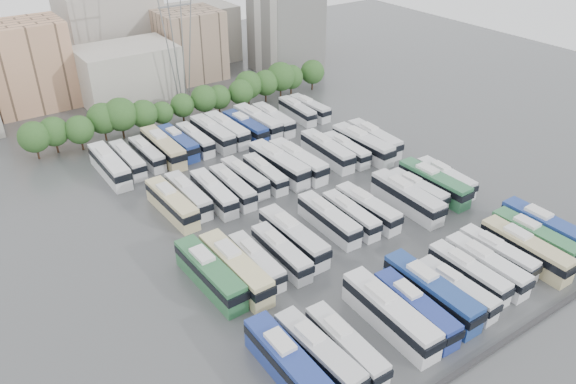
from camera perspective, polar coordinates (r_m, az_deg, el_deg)
ground at (r=84.59m, az=3.02°, el=-2.02°), size 220.00×220.00×0.00m
parapet at (r=67.22m, az=20.86°, el=-14.25°), size 56.00×0.50×0.50m
tree_line at (r=115.56m, az=-9.59°, el=9.21°), size 66.42×7.24×8.06m
city_buildings at (r=138.30m, az=-18.41°, el=13.23°), size 102.00×35.00×20.00m
apartment_tower at (r=142.03m, az=-0.22°, el=17.29°), size 14.00×14.00×26.00m
electricity_pylon at (r=118.75m, az=-11.32°, el=16.91°), size 9.00×6.91×33.83m
bus_r0_s0 at (r=58.64m, az=0.13°, el=-17.17°), size 3.01×13.35×4.18m
bus_r0_s1 at (r=60.00m, az=3.13°, el=-16.05°), size 3.17×12.37×3.85m
bus_r0_s2 at (r=61.15m, az=5.89°, el=-15.22°), size 2.76×11.59×3.62m
bus_r0_s4 at (r=64.78m, az=10.30°, el=-12.06°), size 3.39×13.76×4.29m
bus_r0_s5 at (r=66.38m, az=12.81°, el=-11.44°), size 3.26×12.21×3.79m
bus_r0_s6 at (r=68.71m, az=14.33°, el=-9.75°), size 3.02×13.51×4.23m
bus_r0_s7 at (r=70.53m, az=16.74°, el=-9.38°), size 2.64×11.00×3.44m
bus_r0_s8 at (r=73.29m, az=17.84°, el=-7.81°), size 2.48×11.36×3.56m
bus_r0_s9 at (r=75.15m, az=19.49°, el=-7.02°), size 2.60×11.80×3.70m
bus_r0_s10 at (r=77.97m, az=20.53°, el=-5.85°), size 2.68×11.08×3.46m
bus_r0_s11 at (r=79.58m, az=22.99°, el=-5.37°), size 2.97×12.86×4.02m
bus_r0_s12 at (r=82.44m, az=23.74°, el=-4.28°), size 2.84×12.44×3.90m
bus_r0_s13 at (r=84.84m, az=24.77°, el=-3.41°), size 2.98×13.28×4.16m
bus_r1_s0 at (r=69.88m, az=-7.94°, el=-8.19°), size 3.35×13.48×4.20m
bus_r1_s1 at (r=70.30m, az=-5.36°, el=-7.68°), size 3.21×13.73×4.29m
bus_r1_s2 at (r=71.96m, az=-3.24°, el=-6.99°), size 2.52×10.87×3.40m
bus_r1_s3 at (r=73.18m, az=-0.70°, el=-6.14°), size 2.63×11.34×3.55m
bus_r1_s4 at (r=75.61m, az=0.54°, el=-4.55°), size 2.98×13.00×4.07m
bus_r1_s6 at (r=79.67m, az=4.14°, el=-2.73°), size 2.89×12.09×3.77m
bus_r1_s7 at (r=81.19m, az=6.39°, el=-2.30°), size 2.71×11.06×3.45m
bus_r1_s8 at (r=82.88m, az=8.08°, el=-1.58°), size 2.87×11.85×3.70m
bus_r1_s10 at (r=86.06m, az=11.98°, el=-0.50°), size 3.16×13.36×4.18m
bus_r1_s11 at (r=89.10m, az=13.00°, el=0.24°), size 2.76×10.98×3.42m
bus_r1_s12 at (r=90.92m, az=14.60°, el=0.91°), size 3.08×13.10×4.10m
bus_r1_s13 at (r=93.52m, az=15.71°, el=1.41°), size 3.00×11.33×3.52m
bus_r2_s1 at (r=84.62m, az=-11.71°, el=-1.12°), size 3.19×12.75×3.97m
bus_r2_s2 at (r=86.54m, az=-10.11°, el=-0.29°), size 2.57×11.72×3.68m
bus_r2_s3 at (r=86.46m, az=-7.55°, el=-0.07°), size 3.00×11.98×3.73m
bus_r2_s4 at (r=87.86m, az=-5.66°, el=0.54°), size 2.79×11.49×3.58m
bus_r2_s5 at (r=90.57m, az=-4.42°, el=1.55°), size 2.84×11.21×3.49m
bus_r2_s6 at (r=91.49m, az=-2.34°, el=1.91°), size 2.78×10.98×3.42m
bus_r2_s7 at (r=93.54m, az=-0.96°, el=2.91°), size 3.61×13.83×4.30m
bus_r2_s8 at (r=94.60m, az=0.99°, el=3.20°), size 3.33×13.34×4.16m
bus_r2_s10 at (r=98.49m, az=3.99°, el=4.24°), size 3.34×12.95×4.03m
bus_r2_s11 at (r=99.76m, az=5.92°, el=4.33°), size 2.72×11.11×3.46m
bus_r2_s12 at (r=101.11m, az=7.58°, el=4.85°), size 3.34×13.71×4.28m
bus_r2_s13 at (r=103.91m, az=8.74°, el=5.40°), size 3.31×12.80×3.98m
bus_r3_s0 at (r=97.72m, az=-17.67°, el=2.61°), size 2.92×13.34×4.19m
bus_r3_s1 at (r=99.48m, az=-15.99°, el=3.21°), size 2.50×11.43×3.59m
bus_r3_s2 at (r=100.87m, az=-14.13°, el=3.81°), size 2.62×10.90×3.40m
bus_r3_s3 at (r=101.54m, az=-12.57°, el=4.46°), size 3.02×13.56×4.25m
bus_r3_s4 at (r=103.43m, az=-11.10°, el=4.98°), size 3.00×12.02×3.75m
bus_r3_s5 at (r=104.35m, az=-9.42°, el=5.32°), size 2.48×11.29×3.54m
bus_r3_s6 at (r=105.81m, az=-7.68°, el=5.96°), size 3.11×12.79×3.99m
bus_r3_s7 at (r=107.05m, az=-6.23°, el=6.35°), size 3.15×12.75×3.98m
bus_r3_s8 at (r=107.87m, az=-4.37°, el=6.61°), size 3.23×12.46×3.87m
bus_r3_s9 at (r=109.79m, az=-3.10°, el=7.16°), size 3.45×13.27×4.13m
bus_r3_s10 at (r=111.04m, az=-1.51°, el=7.40°), size 3.03×12.35×3.85m
bus_r3_s12 at (r=115.62m, az=0.94°, el=8.27°), size 2.96×11.20×3.48m
bus_r3_s13 at (r=117.18m, az=2.20°, el=8.56°), size 2.88×11.16×3.47m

